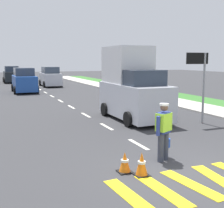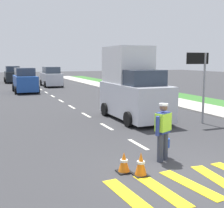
{
  "view_description": "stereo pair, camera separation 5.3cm",
  "coord_description": "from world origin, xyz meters",
  "px_view_note": "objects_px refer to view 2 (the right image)",
  "views": [
    {
      "loc": [
        -4.66,
        -6.27,
        2.89
      ],
      "look_at": [
        -0.03,
        5.0,
        1.1
      ],
      "focal_mm": 48.42,
      "sensor_mm": 36.0,
      "label": 1
    },
    {
      "loc": [
        -4.62,
        -6.29,
        2.89
      ],
      "look_at": [
        -0.03,
        5.0,
        1.1
      ],
      "focal_mm": 48.42,
      "sensor_mm": 36.0,
      "label": 2
    }
  ],
  "objects_px": {
    "road_worker": "(163,129)",
    "lane_direction_sign": "(200,71)",
    "traffic_cone_far": "(124,162)",
    "car_oncoming_second": "(25,81)",
    "car_oncoming_third": "(13,75)",
    "delivery_truck": "(132,86)",
    "car_outgoing_far": "(51,77)",
    "traffic_cone_near": "(141,164)"
  },
  "relations": [
    {
      "from": "car_outgoing_far",
      "to": "traffic_cone_far",
      "type": "bearing_deg",
      "value": -96.87
    },
    {
      "from": "traffic_cone_near",
      "to": "delivery_truck",
      "type": "distance_m",
      "value": 7.55
    },
    {
      "from": "car_oncoming_third",
      "to": "lane_direction_sign",
      "type": "bearing_deg",
      "value": -78.63
    },
    {
      "from": "car_outgoing_far",
      "to": "car_oncoming_third",
      "type": "xyz_separation_m",
      "value": [
        -3.51,
        7.41,
        -0.02
      ]
    },
    {
      "from": "road_worker",
      "to": "lane_direction_sign",
      "type": "xyz_separation_m",
      "value": [
        4.2,
        3.79,
        1.48
      ]
    },
    {
      "from": "car_outgoing_far",
      "to": "road_worker",
      "type": "bearing_deg",
      "value": -93.88
    },
    {
      "from": "traffic_cone_near",
      "to": "car_oncoming_second",
      "type": "xyz_separation_m",
      "value": [
        -0.46,
        21.43,
        0.72
      ]
    },
    {
      "from": "traffic_cone_far",
      "to": "delivery_truck",
      "type": "bearing_deg",
      "value": 62.44
    },
    {
      "from": "traffic_cone_far",
      "to": "car_outgoing_far",
      "type": "relative_size",
      "value": 0.13
    },
    {
      "from": "traffic_cone_far",
      "to": "car_oncoming_third",
      "type": "bearing_deg",
      "value": 90.55
    },
    {
      "from": "traffic_cone_near",
      "to": "traffic_cone_far",
      "type": "height_order",
      "value": "traffic_cone_near"
    },
    {
      "from": "delivery_truck",
      "to": "car_outgoing_far",
      "type": "distance_m",
      "value": 19.98
    },
    {
      "from": "road_worker",
      "to": "car_oncoming_third",
      "type": "height_order",
      "value": "car_oncoming_third"
    },
    {
      "from": "traffic_cone_far",
      "to": "car_outgoing_far",
      "type": "bearing_deg",
      "value": 83.13
    },
    {
      "from": "car_oncoming_second",
      "to": "car_outgoing_far",
      "type": "distance_m",
      "value": 6.28
    },
    {
      "from": "lane_direction_sign",
      "to": "traffic_cone_near",
      "type": "relative_size",
      "value": 5.27
    },
    {
      "from": "traffic_cone_near",
      "to": "car_oncoming_third",
      "type": "bearing_deg",
      "value": 91.04
    },
    {
      "from": "lane_direction_sign",
      "to": "car_outgoing_far",
      "type": "relative_size",
      "value": 0.75
    },
    {
      "from": "delivery_truck",
      "to": "traffic_cone_far",
      "type": "bearing_deg",
      "value": -117.56
    },
    {
      "from": "lane_direction_sign",
      "to": "delivery_truck",
      "type": "relative_size",
      "value": 0.7
    },
    {
      "from": "delivery_truck",
      "to": "lane_direction_sign",
      "type": "bearing_deg",
      "value": -43.85
    },
    {
      "from": "car_oncoming_third",
      "to": "car_oncoming_second",
      "type": "bearing_deg",
      "value": -89.25
    },
    {
      "from": "road_worker",
      "to": "traffic_cone_far",
      "type": "height_order",
      "value": "road_worker"
    },
    {
      "from": "delivery_truck",
      "to": "car_oncoming_third",
      "type": "bearing_deg",
      "value": 97.63
    },
    {
      "from": "traffic_cone_near",
      "to": "delivery_truck",
      "type": "height_order",
      "value": "delivery_truck"
    },
    {
      "from": "road_worker",
      "to": "traffic_cone_near",
      "type": "bearing_deg",
      "value": -144.61
    },
    {
      "from": "car_outgoing_far",
      "to": "lane_direction_sign",
      "type": "bearing_deg",
      "value": -83.71
    },
    {
      "from": "lane_direction_sign",
      "to": "traffic_cone_far",
      "type": "relative_size",
      "value": 5.94
    },
    {
      "from": "traffic_cone_near",
      "to": "car_outgoing_far",
      "type": "xyz_separation_m",
      "value": [
        2.88,
        26.75,
        0.69
      ]
    },
    {
      "from": "lane_direction_sign",
      "to": "car_oncoming_third",
      "type": "height_order",
      "value": "lane_direction_sign"
    },
    {
      "from": "traffic_cone_far",
      "to": "car_oncoming_third",
      "type": "xyz_separation_m",
      "value": [
        -0.33,
        33.79,
        0.71
      ]
    },
    {
      "from": "delivery_truck",
      "to": "car_oncoming_second",
      "type": "relative_size",
      "value": 1.12
    },
    {
      "from": "road_worker",
      "to": "delivery_truck",
      "type": "relative_size",
      "value": 0.36
    },
    {
      "from": "lane_direction_sign",
      "to": "car_oncoming_second",
      "type": "xyz_separation_m",
      "value": [
        -5.78,
        16.84,
        -1.39
      ]
    },
    {
      "from": "lane_direction_sign",
      "to": "delivery_truck",
      "type": "height_order",
      "value": "delivery_truck"
    },
    {
      "from": "traffic_cone_far",
      "to": "car_oncoming_second",
      "type": "height_order",
      "value": "car_oncoming_second"
    },
    {
      "from": "traffic_cone_near",
      "to": "delivery_truck",
      "type": "xyz_separation_m",
      "value": [
        3.05,
        6.78,
        1.31
      ]
    },
    {
      "from": "traffic_cone_near",
      "to": "car_oncoming_third",
      "type": "height_order",
      "value": "car_oncoming_third"
    },
    {
      "from": "car_oncoming_third",
      "to": "traffic_cone_far",
      "type": "bearing_deg",
      "value": -89.45
    },
    {
      "from": "traffic_cone_near",
      "to": "delivery_truck",
      "type": "bearing_deg",
      "value": 65.79
    },
    {
      "from": "road_worker",
      "to": "traffic_cone_far",
      "type": "xyz_separation_m",
      "value": [
        -1.42,
        -0.43,
        -0.67
      ]
    },
    {
      "from": "road_worker",
      "to": "car_oncoming_second",
      "type": "bearing_deg",
      "value": 94.38
    }
  ]
}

